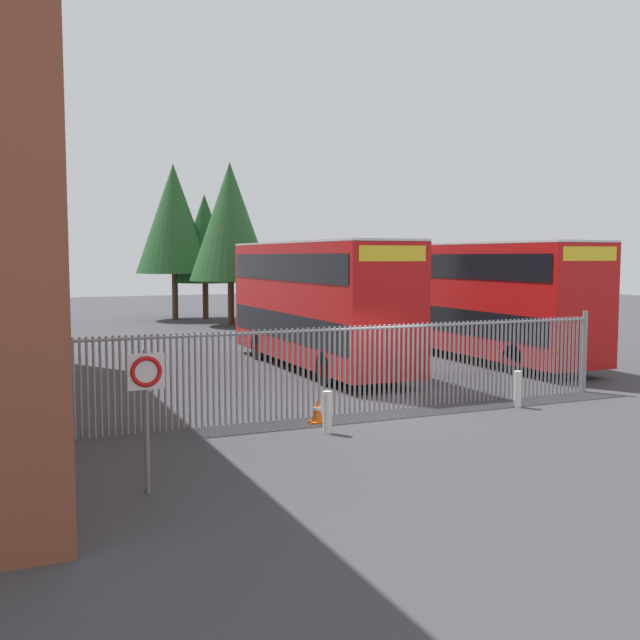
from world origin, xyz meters
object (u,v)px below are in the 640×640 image
Objects in this scene: double_decker_bus_near_gate at (484,296)px; double_decker_bus_behind_fence_right at (319,285)px; bollard_near_left at (327,412)px; bollard_center_front at (518,389)px; speed_limit_sign_post at (146,388)px; double_decker_bus_behind_fence_left at (317,299)px; traffic_cone_by_gate at (317,411)px.

double_decker_bus_behind_fence_right is at bearing 96.71° from double_decker_bus_near_gate.
double_decker_bus_behind_fence_right is at bearing 67.01° from bollard_near_left.
bollard_center_front is (-2.98, -19.85, -1.95)m from double_decker_bus_behind_fence_right.
speed_limit_sign_post reaches higher than bollard_near_left.
double_decker_bus_behind_fence_right is 20.17m from bollard_center_front.
double_decker_bus_near_gate and double_decker_bus_behind_fence_left have the same top height.
bollard_near_left is at bearing -112.99° from double_decker_bus_behind_fence_right.
double_decker_bus_behind_fence_right is at bearing 81.46° from bollard_center_front.
bollard_near_left is 1.00× the size of bollard_center_front.
double_decker_bus_behind_fence_left is at bearing 104.74° from bollard_center_front.
bollard_center_front is (5.73, 0.66, 0.00)m from bollard_near_left.
speed_limit_sign_post is at bearing -148.86° from bollard_near_left.
bollard_center_front reaches higher than traffic_cone_by_gate.
double_decker_bus_near_gate is 12.46m from traffic_cone_by_gate.
traffic_cone_by_gate is at bearing 38.82° from speed_limit_sign_post.
double_decker_bus_near_gate is 4.50× the size of speed_limit_sign_post.
traffic_cone_by_gate is at bearing -113.58° from double_decker_bus_behind_fence_right.
double_decker_bus_near_gate is at bearing 39.23° from bollard_near_left.
bollard_near_left is 5.35m from speed_limit_sign_post.
double_decker_bus_behind_fence_right is (5.14, 11.64, 0.00)m from double_decker_bus_behind_fence_left.
double_decker_bus_near_gate is 1.00× the size of double_decker_bus_behind_fence_right.
speed_limit_sign_post is (-4.66, -3.75, 1.49)m from traffic_cone_by_gate.
double_decker_bus_near_gate is at bearing -5.15° from double_decker_bus_behind_fence_left.
double_decker_bus_behind_fence_left is 1.00× the size of double_decker_bus_behind_fence_right.
double_decker_bus_behind_fence_right is 11.38× the size of bollard_center_front.
double_decker_bus_near_gate is 12.32m from double_decker_bus_behind_fence_right.
traffic_cone_by_gate is (-8.49, -19.45, -2.13)m from double_decker_bus_behind_fence_right.
double_decker_bus_behind_fence_left is 12.72m from double_decker_bus_behind_fence_right.
bollard_near_left is at bearing 31.14° from speed_limit_sign_post.
bollard_near_left reaches higher than traffic_cone_by_gate.
bollard_near_left is (-3.57, -8.88, -1.95)m from double_decker_bus_behind_fence_left.
bollard_center_front is at bearing -120.10° from double_decker_bus_near_gate.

